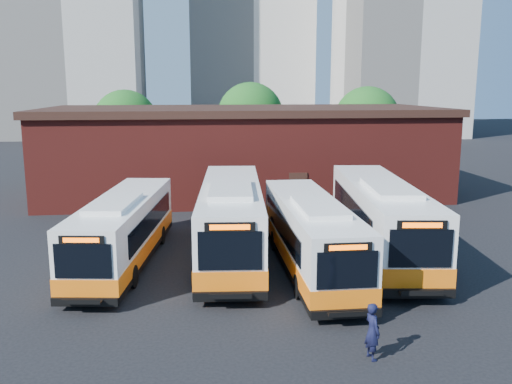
{
  "coord_description": "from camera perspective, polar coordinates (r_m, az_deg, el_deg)",
  "views": [
    {
      "loc": [
        -3.68,
        -20.1,
        7.83
      ],
      "look_at": [
        -0.66,
        6.14,
        2.72
      ],
      "focal_mm": 38.0,
      "sensor_mm": 36.0,
      "label": 1
    }
  ],
  "objects": [
    {
      "name": "tree_west",
      "position": [
        52.58,
        -13.57,
        7.18
      ],
      "size": [
        6.0,
        6.0,
        7.65
      ],
      "color": "#382314",
      "rests_on": "ground"
    },
    {
      "name": "bus_west",
      "position": [
        25.11,
        -13.73,
        -4.13
      ],
      "size": [
        3.83,
        11.77,
        3.16
      ],
      "rotation": [
        0.0,
        0.0,
        -0.13
      ],
      "color": "white",
      "rests_on": "ground"
    },
    {
      "name": "tree_east",
      "position": [
        53.83,
        11.59,
        7.54
      ],
      "size": [
        6.24,
        6.24,
        7.96
      ],
      "color": "#382314",
      "rests_on": "ground"
    },
    {
      "name": "ground",
      "position": [
        21.88,
        3.6,
        -10.04
      ],
      "size": [
        220.0,
        220.0,
        0.0
      ],
      "primitive_type": "plane",
      "color": "black"
    },
    {
      "name": "transit_worker",
      "position": [
        16.61,
        12.15,
        -14.13
      ],
      "size": [
        0.53,
        0.7,
        1.72
      ],
      "primitive_type": "imported",
      "rotation": [
        0.0,
        0.0,
        1.78
      ],
      "color": "black",
      "rests_on": "ground"
    },
    {
      "name": "tree_mid",
      "position": [
        54.46,
        -0.58,
        8.06
      ],
      "size": [
        6.56,
        6.56,
        8.36
      ],
      "color": "#382314",
      "rests_on": "ground"
    },
    {
      "name": "bus_east",
      "position": [
        26.38,
        12.94,
        -2.93
      ],
      "size": [
        4.14,
        13.33,
        3.58
      ],
      "rotation": [
        0.0,
        0.0,
        -0.11
      ],
      "color": "white",
      "rests_on": "ground"
    },
    {
      "name": "bus_midwest",
      "position": [
        25.46,
        -2.62,
        -3.16
      ],
      "size": [
        3.69,
        13.32,
        3.59
      ],
      "rotation": [
        0.0,
        0.0,
        -0.08
      ],
      "color": "white",
      "rests_on": "ground"
    },
    {
      "name": "depot_building",
      "position": [
        40.52,
        -1.32,
        4.47
      ],
      "size": [
        28.6,
        12.6,
        6.4
      ],
      "color": "maroon",
      "rests_on": "ground"
    },
    {
      "name": "bus_mideast",
      "position": [
        23.58,
        5.77,
        -4.78
      ],
      "size": [
        2.52,
        11.85,
        3.22
      ],
      "rotation": [
        0.0,
        0.0,
        -0.0
      ],
      "color": "white",
      "rests_on": "ground"
    }
  ]
}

